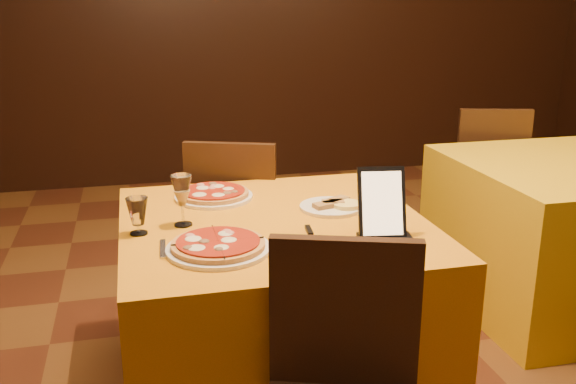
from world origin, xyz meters
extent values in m
cube|color=black|center=(0.00, 3.50, 1.40)|extent=(6.00, 0.01, 2.80)
cube|color=orange|center=(-0.58, 0.23, 0.38)|extent=(1.10, 1.10, 0.75)
cube|color=gold|center=(1.06, 0.72, 0.38)|extent=(1.10, 1.10, 0.75)
cylinder|color=white|center=(-0.82, -0.01, 0.76)|extent=(0.34, 0.34, 0.01)
cylinder|color=#AD4C23|center=(-0.82, -0.01, 0.77)|extent=(0.30, 0.30, 0.02)
cylinder|color=white|center=(-0.76, 0.55, 0.76)|extent=(0.32, 0.32, 0.01)
cylinder|color=#AD4C23|center=(-0.76, 0.55, 0.77)|extent=(0.28, 0.28, 0.02)
cylinder|color=white|center=(-0.34, 0.31, 0.76)|extent=(0.24, 0.24, 0.01)
cylinder|color=olive|center=(-0.34, 0.31, 0.77)|extent=(0.15, 0.15, 0.02)
cube|color=black|center=(-0.26, -0.01, 0.87)|extent=(0.17, 0.12, 0.23)
cube|color=silver|center=(-0.50, -0.01, 0.75)|extent=(0.05, 0.24, 0.01)
cube|color=silver|center=(-0.99, 0.04, 0.75)|extent=(0.03, 0.16, 0.01)
cube|color=silver|center=(-0.65, 0.59, 0.75)|extent=(0.06, 0.14, 0.01)
camera|label=1|loc=(-1.05, -1.93, 1.53)|focal=40.00mm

